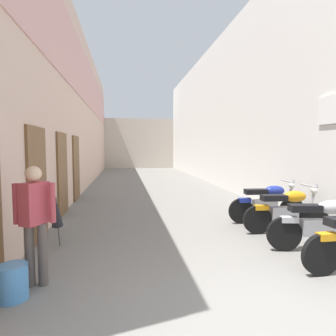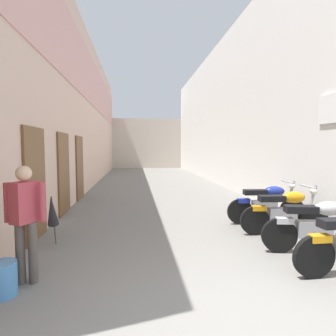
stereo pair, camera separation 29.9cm
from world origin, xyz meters
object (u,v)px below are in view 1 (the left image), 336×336
Objects in this scene: motorcycle_second at (321,223)px; pedestrian_by_doorway at (35,217)px; water_jug_near_door at (13,282)px; umbrella_leaning at (56,212)px; motorcycle_fourth at (267,202)px; motorcycle_third at (287,210)px.

motorcycle_second is 4.56m from pedestrian_by_doorway.
pedestrian_by_doorway is 3.74× the size of water_jug_near_door.
motorcycle_second is 4.62m from umbrella_leaning.
motorcycle_fourth is at bearing 27.90° from pedestrian_by_doorway.
motorcycle_second is at bearing -90.01° from motorcycle_third.
pedestrian_by_doorway is at bearing -160.73° from motorcycle_third.
motorcycle_third is at bearing 19.27° from pedestrian_by_doorway.
pedestrian_by_doorway reaches higher than umbrella_leaning.
umbrella_leaning is (0.13, 1.64, 0.47)m from water_jug_near_door.
water_jug_near_door is at bearing -169.77° from motorcycle_second.
motorcycle_second is 4.37× the size of water_jug_near_door.
umbrella_leaning is (-4.55, 0.79, 0.18)m from motorcycle_second.
motorcycle_third is 1.18× the size of pedestrian_by_doorway.
pedestrian_by_doorway is 1.63× the size of umbrella_leaning.
motorcycle_second and motorcycle_fourth have the same top height.
motorcycle_third and motorcycle_fourth have the same top height.
motorcycle_third is 4.80m from pedestrian_by_doorway.
motorcycle_second is at bearing -9.87° from umbrella_leaning.
motorcycle_fourth is 5.12m from pedestrian_by_doorway.
motorcycle_third is 1.00× the size of motorcycle_fourth.
motorcycle_fourth reaches higher than umbrella_leaning.
motorcycle_third is 4.56m from umbrella_leaning.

